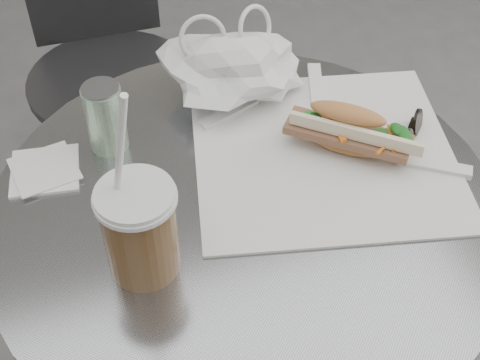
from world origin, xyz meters
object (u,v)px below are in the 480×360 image
object	(u,v)px
sunglasses	(411,134)
iced_coffee	(140,229)
chair_far	(116,113)
cafe_table	(244,305)
drink_can	(105,117)
banh_mi	(347,130)

from	to	relation	value
sunglasses	iced_coffee	bearing A→B (deg)	147.84
chair_far	iced_coffee	world-z (taller)	iced_coffee
cafe_table	sunglasses	bearing A→B (deg)	6.69
drink_can	iced_coffee	bearing A→B (deg)	-90.73
chair_far	iced_coffee	bearing A→B (deg)	86.99
cafe_table	banh_mi	size ratio (longest dim) A/B	3.19
chair_far	banh_mi	bearing A→B (deg)	114.03
sunglasses	drink_can	xyz separation A→B (m)	(-0.46, 0.15, 0.04)
cafe_table	iced_coffee	xyz separation A→B (m)	(-0.17, -0.06, 0.35)
chair_far	drink_can	size ratio (longest dim) A/B	6.63
iced_coffee	sunglasses	world-z (taller)	iced_coffee
chair_far	sunglasses	xyz separation A→B (m)	(0.38, -0.71, 0.41)
drink_can	cafe_table	bearing A→B (deg)	-48.81
chair_far	sunglasses	distance (m)	0.91
cafe_table	sunglasses	xyz separation A→B (m)	(0.29, 0.03, 0.29)
sunglasses	cafe_table	bearing A→B (deg)	142.42
chair_far	drink_can	distance (m)	0.72
iced_coffee	drink_can	distance (m)	0.25
sunglasses	drink_can	size ratio (longest dim) A/B	0.72
chair_far	iced_coffee	size ratio (longest dim) A/B	2.52
iced_coffee	drink_can	xyz separation A→B (m)	(0.00, 0.25, -0.02)
cafe_table	iced_coffee	distance (m)	0.39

